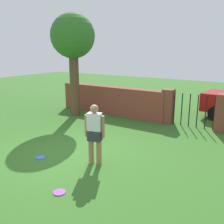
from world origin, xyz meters
TOP-DOWN VIEW (x-y plane):
  - ground_plane at (0.00, 0.00)m, footprint 40.00×40.00m
  - brick_wall at (-1.50, 4.74)m, footprint 5.38×0.50m
  - tree at (-2.71, 3.56)m, footprint 1.92×1.92m
  - person at (1.13, -0.03)m, footprint 0.52×0.32m
  - fence_gate at (2.34, 4.74)m, footprint 2.53×0.44m
  - frisbee_purple at (1.33, -1.59)m, footprint 0.27×0.27m
  - frisbee_blue at (-0.38, -0.59)m, footprint 0.27×0.27m

SIDE VIEW (x-z plane):
  - ground_plane at x=0.00m, z-range 0.00..0.00m
  - frisbee_purple at x=1.33m, z-range 0.00..0.02m
  - frisbee_blue at x=-0.38m, z-range 0.00..0.02m
  - brick_wall at x=-1.50m, z-range 0.00..1.29m
  - fence_gate at x=2.34m, z-range 0.00..1.40m
  - person at x=1.13m, z-range 0.09..1.71m
  - tree at x=-2.71m, z-range 1.15..5.66m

